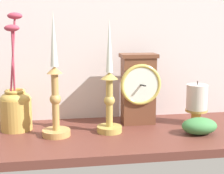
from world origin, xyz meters
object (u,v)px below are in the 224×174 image
object	(u,v)px
candlestick_tall_left	(109,95)
candlestick_tall_center	(55,95)
brass_vase_jar	(16,106)
mantel_clock	(138,88)
pillar_candle_front	(197,102)

from	to	relation	value
candlestick_tall_left	candlestick_tall_center	size ratio (longest dim) A/B	0.94
candlestick_tall_center	candlestick_tall_left	bearing A→B (deg)	2.22
candlestick_tall_left	brass_vase_jar	distance (cm)	28.99
candlestick_tall_center	brass_vase_jar	bearing A→B (deg)	148.45
mantel_clock	candlestick_tall_center	distance (cm)	27.73
brass_vase_jar	pillar_candle_front	bearing A→B (deg)	-2.98
candlestick_tall_center	brass_vase_jar	size ratio (longest dim) A/B	1.02
mantel_clock	brass_vase_jar	bearing A→B (deg)	-179.03
mantel_clock	candlestick_tall_left	world-z (taller)	candlestick_tall_left
candlestick_tall_center	pillar_candle_front	world-z (taller)	candlestick_tall_center
candlestick_tall_center	mantel_clock	bearing A→B (deg)	16.90
candlestick_tall_left	pillar_candle_front	xyz separation A→B (cm)	(29.19, 3.82, -4.35)
mantel_clock	pillar_candle_front	size ratio (longest dim) A/B	1.61
mantel_clock	candlestick_tall_center	world-z (taller)	candlestick_tall_center
mantel_clock	pillar_candle_front	distance (cm)	19.42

